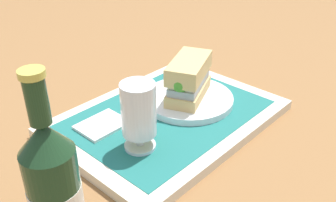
% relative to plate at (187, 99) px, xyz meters
% --- Properties ---
extents(ground_plane, '(3.00, 3.00, 0.00)m').
position_rel_plate_xyz_m(ground_plane, '(0.06, 0.00, -0.03)').
color(ground_plane, olive).
extents(tray, '(0.44, 0.32, 0.02)m').
position_rel_plate_xyz_m(tray, '(0.06, 0.00, -0.02)').
color(tray, beige).
rests_on(tray, ground_plane).
extents(placemat, '(0.38, 0.27, 0.00)m').
position_rel_plate_xyz_m(placemat, '(0.06, 0.00, -0.01)').
color(placemat, '#1E6B66').
rests_on(placemat, tray).
extents(plate, '(0.19, 0.19, 0.01)m').
position_rel_plate_xyz_m(plate, '(0.00, 0.00, 0.00)').
color(plate, white).
rests_on(plate, placemat).
extents(sandwich, '(0.14, 0.11, 0.08)m').
position_rel_plate_xyz_m(sandwich, '(0.00, 0.00, 0.05)').
color(sandwich, tan).
rests_on(sandwich, plate).
extents(beer_glass, '(0.06, 0.06, 0.12)m').
position_rel_plate_xyz_m(beer_glass, '(0.18, 0.04, 0.06)').
color(beer_glass, silver).
rests_on(beer_glass, placemat).
extents(napkin_folded, '(0.09, 0.07, 0.01)m').
position_rel_plate_xyz_m(napkin_folded, '(0.18, -0.06, -0.00)').
color(napkin_folded, white).
rests_on(napkin_folded, placemat).
extents(beer_bottle, '(0.07, 0.07, 0.27)m').
position_rel_plate_xyz_m(beer_bottle, '(0.39, 0.11, 0.08)').
color(beer_bottle, '#19381E').
rests_on(beer_bottle, ground_plane).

